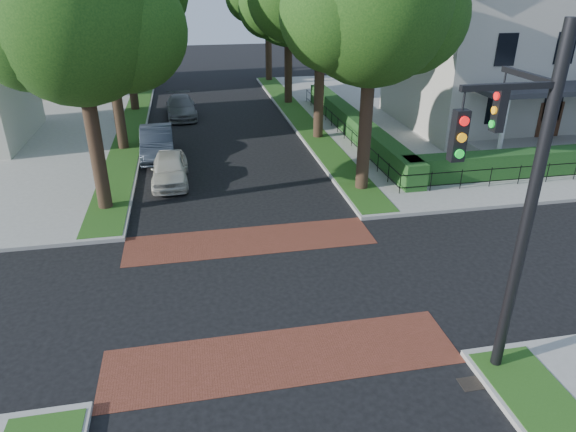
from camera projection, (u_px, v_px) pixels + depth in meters
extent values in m
plane|color=black|center=(264.00, 288.00, 15.92)|extent=(120.00, 120.00, 0.00)
cube|color=gray|center=(497.00, 110.00, 36.11)|extent=(30.00, 30.00, 0.15)
cube|color=brown|center=(250.00, 240.00, 18.76)|extent=(9.00, 2.20, 0.01)
cube|color=brown|center=(282.00, 357.00, 13.08)|extent=(9.00, 2.20, 0.01)
cube|color=black|center=(473.00, 383.00, 12.24)|extent=(0.65, 0.45, 0.01)
cube|color=#214A15|center=(301.00, 119.00, 33.71)|extent=(1.60, 29.80, 0.02)
cube|color=#214A15|center=(132.00, 127.00, 31.84)|extent=(1.60, 29.80, 0.02)
cylinder|color=black|center=(367.00, 106.00, 21.43)|extent=(0.56, 0.56, 7.35)
sphere|color=#173D10|center=(373.00, 6.00, 19.76)|extent=(6.20, 6.20, 6.20)
sphere|color=#173D10|center=(411.00, 16.00, 20.50)|extent=(4.65, 4.65, 4.65)
sphere|color=#173D10|center=(336.00, 15.00, 19.45)|extent=(4.34, 4.34, 4.34)
cylinder|color=black|center=(320.00, 69.00, 28.45)|extent=(0.56, 0.56, 7.70)
cylinder|color=black|center=(288.00, 56.00, 36.65)|extent=(0.56, 0.56, 6.65)
sphere|color=#173D10|center=(288.00, 3.00, 35.14)|extent=(5.80, 5.80, 5.80)
sphere|color=#173D10|center=(310.00, 8.00, 35.85)|extent=(4.35, 4.35, 4.35)
sphere|color=#173D10|center=(268.00, 8.00, 34.84)|extent=(4.06, 4.06, 4.06)
cylinder|color=black|center=(268.00, 39.00, 44.55)|extent=(0.56, 0.56, 7.00)
cylinder|color=black|center=(92.00, 123.00, 19.60)|extent=(0.56, 0.56, 7.00)
sphere|color=#173D10|center=(75.00, 20.00, 18.01)|extent=(6.00, 6.00, 6.00)
sphere|color=#173D10|center=(126.00, 31.00, 18.73)|extent=(4.50, 4.50, 4.50)
sphere|color=#173D10|center=(30.00, 31.00, 17.70)|extent=(4.20, 4.20, 4.20)
sphere|color=#173D10|center=(82.00, 3.00, 19.14)|extent=(3.90, 3.90, 3.90)
cylinder|color=black|center=(113.00, 73.00, 26.46)|extent=(0.56, 0.56, 8.05)
cylinder|color=black|center=(129.00, 59.00, 34.69)|extent=(0.56, 0.56, 6.86)
sphere|color=#173D10|center=(122.00, 1.00, 33.13)|extent=(5.60, 5.60, 5.60)
sphere|color=#173D10|center=(147.00, 7.00, 33.84)|extent=(4.20, 4.20, 4.20)
sphere|color=#173D10|center=(99.00, 6.00, 32.84)|extent=(3.92, 3.92, 3.92)
cylinder|color=black|center=(138.00, 41.00, 42.61)|extent=(0.56, 0.56, 7.14)
cube|color=#17441A|center=(354.00, 125.00, 30.23)|extent=(1.00, 18.00, 1.20)
cube|color=beige|center=(506.00, 58.00, 31.35)|extent=(12.00, 10.00, 8.00)
cube|color=gray|center=(559.00, 147.00, 27.47)|extent=(9.60, 2.40, 0.50)
cube|color=#28282D|center=(573.00, 88.00, 26.12)|extent=(10.20, 2.70, 0.25)
cylinder|color=white|center=(503.00, 127.00, 25.21)|extent=(0.24, 0.24, 3.00)
cylinder|color=white|center=(553.00, 124.00, 25.69)|extent=(0.24, 0.24, 3.00)
cube|color=beige|center=(6.00, 50.00, 40.12)|extent=(9.00, 8.00, 6.50)
cylinder|color=black|center=(528.00, 217.00, 10.95)|extent=(0.26, 0.26, 8.00)
cube|color=black|center=(510.00, 86.00, 9.57)|extent=(2.00, 0.12, 0.12)
cube|color=black|center=(529.00, 76.00, 10.54)|extent=(0.12, 1.80, 0.12)
cube|color=black|center=(459.00, 136.00, 9.80)|extent=(0.28, 0.22, 1.00)
cylinder|color=red|center=(464.00, 121.00, 9.55)|extent=(0.18, 0.05, 0.18)
cylinder|color=orange|center=(462.00, 138.00, 9.69)|extent=(0.18, 0.05, 0.18)
cylinder|color=#0CB226|center=(459.00, 154.00, 9.82)|extent=(0.18, 0.05, 0.18)
cube|color=black|center=(499.00, 110.00, 11.64)|extent=(0.22, 0.28, 1.00)
cylinder|color=red|center=(497.00, 96.00, 11.48)|extent=(0.05, 0.18, 0.18)
cylinder|color=orange|center=(494.00, 110.00, 11.61)|extent=(0.05, 0.18, 0.18)
cylinder|color=#0CB226|center=(492.00, 124.00, 11.75)|extent=(0.05, 0.18, 0.18)
imported|color=beige|center=(170.00, 169.00, 23.63)|extent=(1.66, 4.05, 1.38)
imported|color=#222934|center=(157.00, 142.00, 26.98)|extent=(1.82, 4.80, 1.56)
imported|color=slate|center=(181.00, 107.00, 34.49)|extent=(2.12, 4.76, 1.36)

